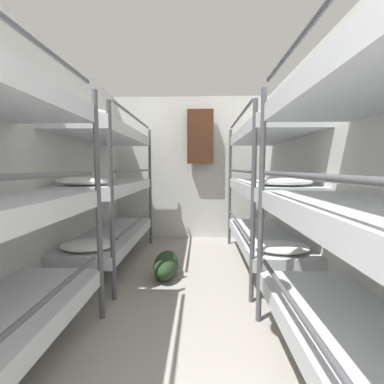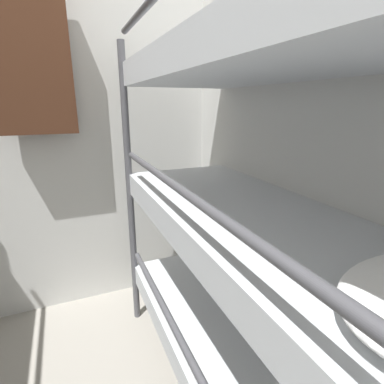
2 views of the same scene
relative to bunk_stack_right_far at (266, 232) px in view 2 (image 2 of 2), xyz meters
name	(u,v)px [view 2 (image 2 of 2)]	position (x,y,z in m)	size (l,w,h in m)	color
wall_back	(17,146)	(-0.98, 1.39, 0.22)	(2.78, 0.06, 2.47)	silver
bunk_stack_right_far	(266,232)	(0.00, 0.00, 0.00)	(0.70, 1.88, 1.89)	#4C4C51
hanging_coat	(31,56)	(-0.82, 1.24, 0.75)	(0.44, 0.12, 0.90)	#472819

